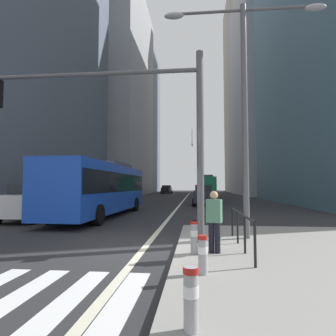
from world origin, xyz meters
name	(u,v)px	position (x,y,z in m)	size (l,w,h in m)	color
ground_plane	(180,204)	(0.00, 20.00, 0.00)	(160.00, 160.00, 0.00)	#28282B
crosswalk_stripes	(39,301)	(-1.00, -4.00, 0.00)	(8.55, 3.20, 0.01)	silver
lane_centre_line	(184,199)	(0.00, 30.00, 0.01)	(0.20, 80.00, 0.01)	beige
office_tower_left_mid	(111,95)	(-16.00, 47.79, 20.93)	(13.99, 25.06, 41.86)	#9E9EA3
office_tower_left_far	(137,123)	(-16.00, 73.43, 20.63)	(11.85, 18.49, 41.26)	slate
office_tower_right_mid	(270,88)	(17.00, 50.25, 22.03)	(13.37, 23.04, 44.05)	#9E9EA3
office_tower_right_far	(248,94)	(17.00, 74.87, 28.77)	(11.90, 19.68, 57.54)	gray
city_bus_blue_oncoming	(103,186)	(-4.17, 8.36, 1.84)	(2.86, 11.91, 3.40)	blue
sedan_white_oncoming	(33,202)	(-7.25, 6.02, 0.99)	(2.05, 4.31, 1.94)	silver
city_bus_red_receding	(206,186)	(3.09, 34.60, 1.84)	(2.75, 10.77, 3.40)	#198456
car_oncoming_mid	(165,189)	(-5.52, 56.92, 0.99)	(2.18, 4.62, 1.94)	black
car_receding_near	(206,190)	(3.49, 46.10, 0.99)	(2.19, 4.18, 1.94)	maroon
car_receding_far	(203,195)	(2.25, 18.57, 0.99)	(2.05, 4.52, 1.94)	#232838
car_oncoming_far	(168,189)	(-5.12, 58.87, 0.99)	(2.15, 4.44, 1.94)	#B2A899
traffic_signal_gantry	(124,115)	(-0.75, 0.26, 4.16)	(7.20, 0.65, 6.00)	#515156
street_lamp_post	(244,86)	(3.22, 1.11, 5.28)	(5.50, 0.32, 8.00)	#56565B
bollard_front	(191,295)	(1.49, -5.00, 0.57)	(0.20, 0.20, 0.76)	#99999E
bollard_left	(203,252)	(1.68, -2.82, 0.57)	(0.20, 0.20, 0.75)	#99999E
bollard_right	(194,235)	(1.50, -1.16, 0.61)	(0.20, 0.20, 0.83)	#99999E
pedestrian_railing	(241,222)	(2.80, -0.38, 0.86)	(0.06, 3.81, 0.98)	black
pedestrian_waiting	(214,219)	(2.02, -1.03, 1.02)	(0.43, 0.34, 1.59)	black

